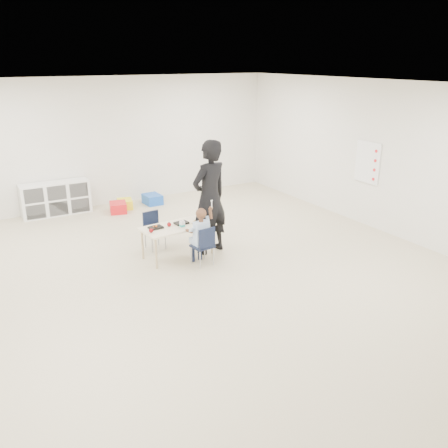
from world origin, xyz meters
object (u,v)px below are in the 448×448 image
cubby_shelf (56,199)px  adult (210,197)px  chair_near (202,245)px  table (178,241)px  child (202,234)px

cubby_shelf → adult: (1.85, -3.42, 0.61)m
chair_near → adult: size_ratio=0.34×
table → child: child is taller
chair_near → cubby_shelf: size_ratio=0.47×
table → adult: adult is taller
chair_near → cubby_shelf: bearing=105.3°
child → cubby_shelf: bearing=105.3°
chair_near → adult: bearing=42.7°
table → adult: bearing=-14.1°
child → adult: adult is taller
table → cubby_shelf: bearing=105.2°
adult → table: bearing=-23.5°
cubby_shelf → chair_near: bearing=-68.9°
child → adult: bearing=42.7°
adult → child: bearing=33.3°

